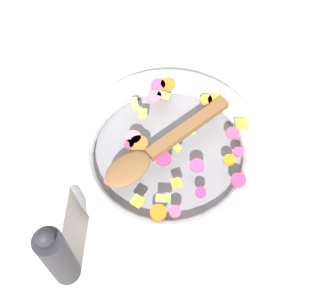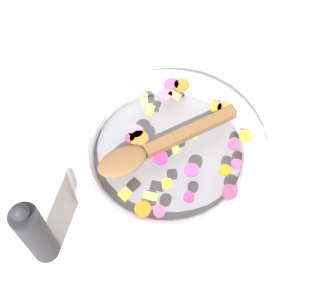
# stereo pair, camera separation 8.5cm
# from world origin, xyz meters

# --- Properties ---
(ground_plane) EXTENTS (4.00, 4.00, 0.00)m
(ground_plane) POSITION_xyz_m (0.00, 0.00, 0.00)
(ground_plane) COLOR beige
(skillet) EXTENTS (0.38, 0.38, 0.05)m
(skillet) POSITION_xyz_m (0.00, 0.00, 0.02)
(skillet) COLOR slate
(skillet) RESTS_ON ground_plane
(chopped_vegetables) EXTENTS (0.29, 0.28, 0.01)m
(chopped_vegetables) POSITION_xyz_m (-0.01, 0.00, 0.05)
(chopped_vegetables) COLOR orange
(chopped_vegetables) RESTS_ON skillet
(wooden_spoon) EXTENTS (0.27, 0.06, 0.01)m
(wooden_spoon) POSITION_xyz_m (0.03, 0.00, 0.06)
(wooden_spoon) COLOR brown
(wooden_spoon) RESTS_ON chopped_vegetables
(pepper_mill) EXTENTS (0.04, 0.04, 0.18)m
(pepper_mill) POSITION_xyz_m (0.26, 0.08, 0.08)
(pepper_mill) COLOR #232328
(pepper_mill) RESTS_ON ground_plane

